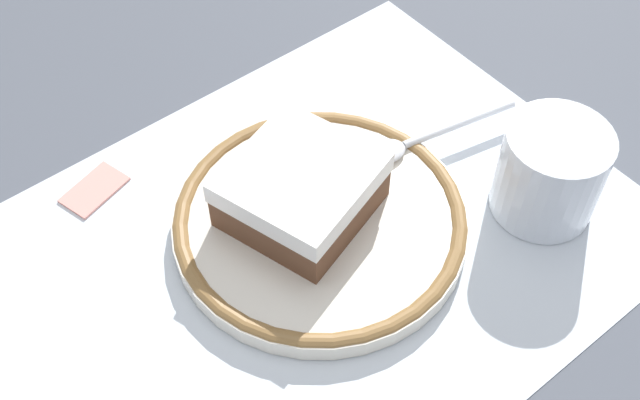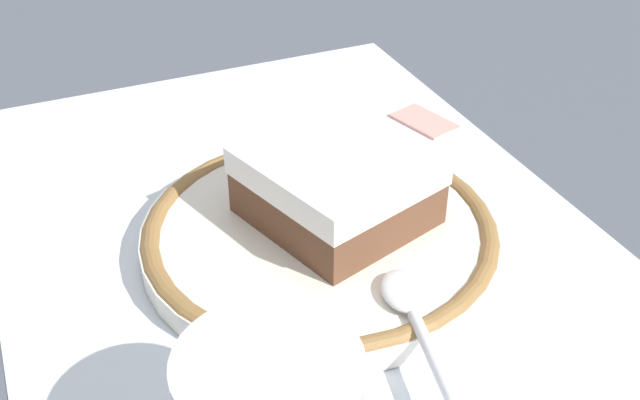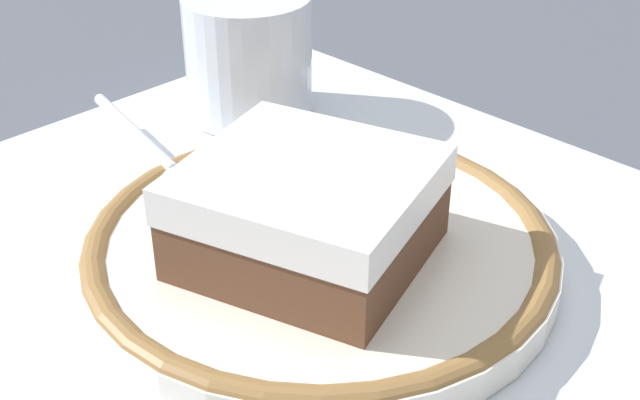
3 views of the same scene
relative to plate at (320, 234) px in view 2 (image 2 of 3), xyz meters
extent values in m
plane|color=#4C515B|center=(0.02, 0.01, -0.01)|extent=(2.40, 2.40, 0.00)
cube|color=silver|center=(0.02, 0.01, -0.01)|extent=(0.50, 0.37, 0.00)
cylinder|color=silver|center=(0.00, 0.00, 0.00)|extent=(0.22, 0.22, 0.02)
torus|color=olive|center=(0.00, 0.00, 0.00)|extent=(0.22, 0.22, 0.01)
cube|color=brown|center=(0.01, -0.01, 0.02)|extent=(0.12, 0.12, 0.03)
cube|color=white|center=(0.01, -0.01, 0.04)|extent=(0.12, 0.12, 0.02)
ellipsoid|color=silver|center=(-0.08, -0.02, 0.01)|extent=(0.04, 0.03, 0.01)
cylinder|color=silver|center=(-0.15, 0.00, 0.01)|extent=(0.10, 0.03, 0.01)
cube|color=#E5998C|center=(0.11, -0.14, -0.01)|extent=(0.06, 0.04, 0.01)
camera|label=1|loc=(0.23, 0.28, 0.48)|focal=45.20mm
camera|label=2|loc=(-0.36, 0.16, 0.29)|focal=44.19mm
camera|label=3|loc=(0.23, -0.23, 0.23)|focal=48.18mm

